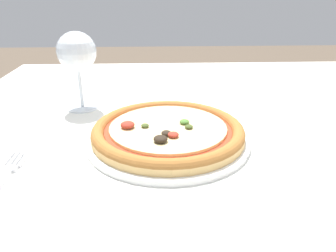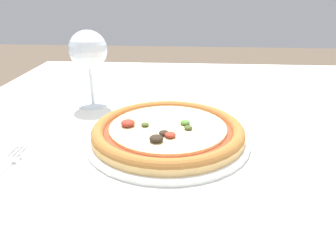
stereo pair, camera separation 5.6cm
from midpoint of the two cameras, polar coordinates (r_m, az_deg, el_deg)
The scene contains 4 objects.
dining_table at distance 0.72m, azimuth 20.02°, elevation -5.63°, with size 1.36×1.02×0.74m.
pizza_plate at distance 0.56m, azimuth 2.82°, elevation -1.26°, with size 0.28×0.28×0.04m.
fork at distance 0.53m, azimuth -24.38°, elevation -7.04°, with size 0.03×0.17×0.00m.
wine_glass_far_left at distance 0.73m, azimuth -11.55°, elevation 12.50°, with size 0.08×0.08×0.17m.
Camera 2 is at (-0.18, -0.61, 1.00)m, focal length 35.00 mm.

